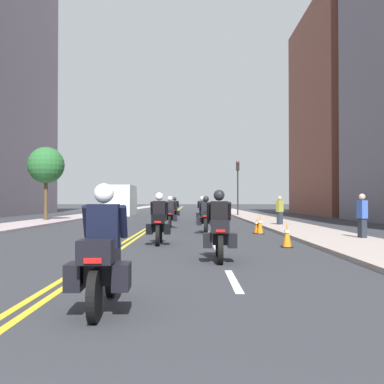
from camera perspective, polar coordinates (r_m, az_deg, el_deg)
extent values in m
plane|color=#2F3136|center=(48.46, -2.70, -2.67)|extent=(264.00, 264.00, 0.00)
cube|color=#A69699|center=(49.30, -11.08, -2.56)|extent=(2.77, 144.00, 0.12)
cube|color=#A6978F|center=(48.66, 5.79, -2.59)|extent=(2.77, 144.00, 0.12)
cube|color=yellow|center=(48.46, -2.84, -2.67)|extent=(0.12, 132.00, 0.01)
cube|color=yellow|center=(48.45, -2.56, -2.67)|extent=(0.12, 132.00, 0.01)
cube|color=silver|center=(8.53, 4.81, -10.44)|extent=(0.14, 2.40, 0.01)
cube|color=silver|center=(14.47, 2.76, -6.56)|extent=(0.14, 2.40, 0.01)
cube|color=silver|center=(20.45, 1.91, -4.94)|extent=(0.14, 2.40, 0.01)
cube|color=silver|center=(26.43, 1.45, -4.05)|extent=(0.14, 2.40, 0.01)
cube|color=silver|center=(32.43, 1.16, -3.49)|extent=(0.14, 2.40, 0.01)
cube|color=silver|center=(38.42, 0.96, -3.10)|extent=(0.14, 2.40, 0.01)
cube|color=silver|center=(44.41, 0.81, -2.82)|extent=(0.14, 2.40, 0.01)
cube|color=silver|center=(50.41, 0.70, -2.61)|extent=(0.14, 2.40, 0.01)
cube|color=silver|center=(56.41, 0.61, -2.44)|extent=(0.14, 2.40, 0.01)
cube|color=brown|center=(50.69, 18.76, 8.96)|extent=(9.76, 17.08, 20.28)
cylinder|color=black|center=(7.16, -9.72, -9.82)|extent=(0.12, 0.61, 0.61)
cylinder|color=black|center=(5.72, -11.69, -12.06)|extent=(0.12, 0.61, 0.61)
cube|color=silver|center=(7.12, -9.72, -7.24)|extent=(0.15, 0.33, 0.04)
cube|color=black|center=(6.39, -10.58, -8.34)|extent=(0.36, 1.13, 0.40)
cube|color=black|center=(5.72, -11.55, -7.00)|extent=(0.41, 0.37, 0.28)
cube|color=red|center=(5.54, -11.87, -8.02)|extent=(0.20, 0.04, 0.06)
cube|color=black|center=(6.02, -13.88, -9.75)|extent=(0.22, 0.45, 0.32)
cube|color=black|center=(5.94, -8.50, -9.89)|extent=(0.22, 0.45, 0.32)
cube|color=#B2C1CC|center=(6.82, -10.00, -4.68)|extent=(0.36, 0.14, 0.36)
cube|color=black|center=(6.30, -10.64, -4.02)|extent=(0.41, 0.27, 0.57)
cylinder|color=black|center=(6.48, -12.54, -3.49)|extent=(0.11, 0.28, 0.45)
cylinder|color=black|center=(6.42, -8.31, -3.53)|extent=(0.11, 0.28, 0.45)
sphere|color=white|center=(6.32, -10.58, -0.15)|extent=(0.26, 0.26, 0.26)
cylinder|color=black|center=(12.10, 2.99, -6.13)|extent=(0.13, 0.65, 0.65)
cylinder|color=black|center=(10.56, 3.27, -6.88)|extent=(0.13, 0.65, 0.65)
cube|color=silver|center=(12.07, 2.99, -4.50)|extent=(0.15, 0.32, 0.04)
cube|color=black|center=(11.30, 3.12, -5.07)|extent=(0.35, 1.19, 0.40)
cube|color=black|center=(10.59, 3.25, -4.15)|extent=(0.41, 0.37, 0.28)
cube|color=red|center=(10.41, 3.29, -4.64)|extent=(0.20, 0.03, 0.06)
cube|color=black|center=(10.84, 1.72, -5.77)|extent=(0.21, 0.44, 0.32)
cube|color=black|center=(10.86, 4.69, -5.76)|extent=(0.21, 0.44, 0.32)
cube|color=#B2C1CC|center=(11.78, 3.04, -3.05)|extent=(0.36, 0.13, 0.36)
cube|color=black|center=(11.23, 3.13, -2.58)|extent=(0.41, 0.27, 0.58)
cylinder|color=black|center=(11.37, 1.89, -2.31)|extent=(0.11, 0.28, 0.45)
cylinder|color=black|center=(11.39, 4.31, -2.31)|extent=(0.11, 0.28, 0.45)
sphere|color=black|center=(11.26, 3.12, -0.39)|extent=(0.26, 0.26, 0.26)
cylinder|color=black|center=(16.29, -3.92, -4.80)|extent=(0.12, 0.66, 0.65)
cylinder|color=black|center=(14.78, -4.21, -5.19)|extent=(0.12, 0.66, 0.65)
cube|color=silver|center=(16.27, -3.92, -3.58)|extent=(0.15, 0.32, 0.04)
cube|color=black|center=(15.52, -4.06, -3.95)|extent=(0.34, 1.15, 0.40)
cube|color=black|center=(14.83, -4.19, -3.24)|extent=(0.41, 0.37, 0.28)
cube|color=red|center=(14.64, -4.23, -3.58)|extent=(0.20, 0.03, 0.06)
cube|color=black|center=(15.09, -5.21, -4.41)|extent=(0.21, 0.44, 0.32)
cube|color=black|center=(15.06, -3.08, -4.42)|extent=(0.21, 0.44, 0.32)
cube|color=#B2C1CC|center=(15.99, -3.96, -2.50)|extent=(0.36, 0.13, 0.36)
cube|color=black|center=(15.45, -4.06, -2.14)|extent=(0.40, 0.27, 0.58)
cylinder|color=black|center=(15.61, -4.91, -1.94)|extent=(0.10, 0.28, 0.45)
cylinder|color=black|center=(15.59, -3.15, -1.95)|extent=(0.10, 0.28, 0.45)
sphere|color=white|center=(15.48, -4.06, -0.54)|extent=(0.26, 0.26, 0.26)
cylinder|color=black|center=(21.45, 1.59, -3.86)|extent=(0.16, 0.68, 0.67)
cylinder|color=black|center=(19.96, 1.51, -4.08)|extent=(0.16, 0.68, 0.67)
cube|color=silver|center=(21.44, 1.59, -2.91)|extent=(0.16, 0.33, 0.04)
cube|color=black|center=(20.69, 1.55, -3.19)|extent=(0.38, 1.15, 0.40)
cube|color=black|center=(20.01, 1.51, -2.63)|extent=(0.42, 0.38, 0.28)
cube|color=red|center=(19.83, 1.50, -2.88)|extent=(0.20, 0.04, 0.06)
cube|color=black|center=(20.26, 0.73, -3.52)|extent=(0.22, 0.45, 0.32)
cube|color=black|center=(20.25, 2.32, -3.52)|extent=(0.22, 0.45, 0.32)
cube|color=#B2C1CC|center=(21.16, 1.58, -2.11)|extent=(0.37, 0.14, 0.36)
cube|color=black|center=(20.63, 1.55, -1.93)|extent=(0.41, 0.28, 0.51)
cylinder|color=black|center=(20.79, 0.90, -1.79)|extent=(0.11, 0.29, 0.45)
cylinder|color=black|center=(20.78, 2.22, -1.79)|extent=(0.11, 0.29, 0.45)
sphere|color=black|center=(20.66, 1.55, -0.84)|extent=(0.26, 0.26, 0.26)
cylinder|color=black|center=(25.74, -2.72, -3.44)|extent=(0.12, 0.63, 0.63)
cylinder|color=black|center=(24.27, -2.82, -3.59)|extent=(0.12, 0.63, 0.63)
cube|color=silver|center=(25.73, -2.72, -2.70)|extent=(0.15, 0.32, 0.04)
cube|color=black|center=(24.99, -2.77, -2.87)|extent=(0.34, 1.13, 0.40)
cube|color=black|center=(24.32, -2.81, -2.40)|extent=(0.41, 0.37, 0.28)
cube|color=red|center=(24.13, -2.82, -2.61)|extent=(0.20, 0.03, 0.06)
cube|color=black|center=(24.56, -3.45, -3.14)|extent=(0.21, 0.44, 0.32)
cube|color=black|center=(24.55, -2.14, -3.14)|extent=(0.21, 0.44, 0.32)
cube|color=#B2C1CC|center=(25.46, -2.74, -1.98)|extent=(0.36, 0.13, 0.36)
cube|color=black|center=(24.93, -2.77, -1.76)|extent=(0.40, 0.27, 0.57)
cylinder|color=black|center=(25.09, -3.31, -1.64)|extent=(0.10, 0.28, 0.45)
cylinder|color=black|center=(25.08, -2.21, -1.64)|extent=(0.10, 0.28, 0.45)
sphere|color=white|center=(24.96, -2.77, -0.79)|extent=(0.26, 0.26, 0.26)
cylinder|color=black|center=(30.73, 1.07, -3.02)|extent=(0.11, 0.66, 0.66)
cylinder|color=black|center=(29.10, 1.12, -3.13)|extent=(0.11, 0.66, 0.66)
cube|color=silver|center=(30.72, 1.07, -2.37)|extent=(0.14, 0.32, 0.04)
cube|color=black|center=(29.91, 1.10, -2.54)|extent=(0.33, 1.24, 0.40)
cube|color=black|center=(29.17, 1.12, -2.15)|extent=(0.40, 0.36, 0.28)
cube|color=red|center=(28.98, 1.12, -2.31)|extent=(0.20, 0.03, 0.06)
cube|color=black|center=(29.42, 0.56, -2.76)|extent=(0.20, 0.44, 0.32)
cube|color=black|center=(29.42, 1.66, -2.76)|extent=(0.20, 0.44, 0.32)
cube|color=#B2C1CC|center=(30.42, 1.08, -1.80)|extent=(0.36, 0.12, 0.36)
cube|color=black|center=(29.85, 1.10, -1.60)|extent=(0.40, 0.26, 0.58)
cylinder|color=black|center=(29.99, 0.63, -1.50)|extent=(0.10, 0.28, 0.45)
cylinder|color=black|center=(30.00, 1.55, -1.50)|extent=(0.10, 0.28, 0.45)
sphere|color=white|center=(29.88, 1.10, -0.77)|extent=(0.26, 0.26, 0.26)
cylinder|color=black|center=(35.00, -2.09, -2.80)|extent=(0.17, 0.63, 0.62)
cylinder|color=black|center=(33.50, -2.31, -2.88)|extent=(0.17, 0.63, 0.62)
cube|color=silver|center=(34.99, -2.09, -2.26)|extent=(0.16, 0.33, 0.04)
cube|color=black|center=(34.24, -2.19, -2.37)|extent=(0.38, 1.16, 0.40)
cube|color=black|center=(33.56, -2.30, -2.03)|extent=(0.42, 0.38, 0.28)
cube|color=red|center=(33.37, -2.32, -2.17)|extent=(0.20, 0.04, 0.06)
cube|color=black|center=(33.82, -2.73, -2.56)|extent=(0.22, 0.45, 0.32)
cube|color=black|center=(33.77, -1.79, -2.56)|extent=(0.22, 0.45, 0.32)
cube|color=#B2C1CC|center=(34.71, -2.13, -1.73)|extent=(0.37, 0.14, 0.36)
cube|color=black|center=(34.18, -2.20, -1.54)|extent=(0.41, 0.28, 0.59)
cylinder|color=black|center=(34.35, -2.58, -1.46)|extent=(0.11, 0.29, 0.45)
cylinder|color=black|center=(34.31, -1.78, -1.46)|extent=(0.11, 0.29, 0.45)
sphere|color=black|center=(34.21, -2.20, -0.81)|extent=(0.26, 0.26, 0.26)
cube|color=black|center=(20.26, 8.00, -4.93)|extent=(0.33, 0.33, 0.03)
cone|color=orange|center=(20.24, 8.00, -3.78)|extent=(0.26, 0.26, 0.79)
cylinder|color=white|center=(20.23, 8.00, -3.51)|extent=(0.18, 0.18, 0.08)
cube|color=black|center=(14.59, 11.14, -6.45)|extent=(0.32, 0.32, 0.03)
cone|color=orange|center=(14.56, 11.14, -4.95)|extent=(0.26, 0.26, 0.74)
cylinder|color=white|center=(14.56, 11.14, -4.61)|extent=(0.17, 0.17, 0.08)
cube|color=black|center=(20.51, 7.66, -4.89)|extent=(0.36, 0.36, 0.03)
cone|color=orange|center=(20.49, 7.66, -3.89)|extent=(0.29, 0.29, 0.69)
cylinder|color=white|center=(20.48, 7.66, -3.66)|extent=(0.20, 0.20, 0.08)
cylinder|color=black|center=(42.15, 5.35, -0.14)|extent=(0.12, 0.12, 4.09)
cube|color=black|center=(42.26, 5.35, 3.11)|extent=(0.28, 0.28, 0.80)
sphere|color=red|center=(42.13, 5.37, 3.50)|extent=(0.18, 0.18, 0.18)
cube|color=#262C38|center=(26.07, 10.30, -3.22)|extent=(0.34, 0.33, 0.78)
cube|color=olive|center=(26.05, 10.29, -1.68)|extent=(0.42, 0.39, 0.62)
sphere|color=tan|center=(26.05, 10.29, -0.73)|extent=(0.22, 0.22, 0.22)
cube|color=#20252F|center=(17.50, 19.51, -4.27)|extent=(0.25, 0.31, 0.79)
cube|color=#3251A7|center=(17.47, 19.49, -1.96)|extent=(0.29, 0.40, 0.62)
sphere|color=tan|center=(17.47, 19.49, -0.55)|extent=(0.22, 0.22, 0.22)
cylinder|color=#4A3B24|center=(32.95, -17.15, -0.89)|extent=(0.24, 0.24, 2.90)
sphere|color=#26612D|center=(33.03, -17.13, 3.09)|extent=(2.40, 2.40, 2.40)
cube|color=#B9C3B8|center=(48.09, -7.99, -1.37)|extent=(2.00, 1.80, 2.20)
cube|color=silver|center=(45.12, -8.51, -1.01)|extent=(2.20, 5.20, 2.80)
cylinder|color=black|center=(47.70, -8.05, -2.15)|extent=(2.00, 0.90, 0.90)
cylinder|color=black|center=(43.54, -8.82, -2.26)|extent=(2.00, 0.90, 0.90)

